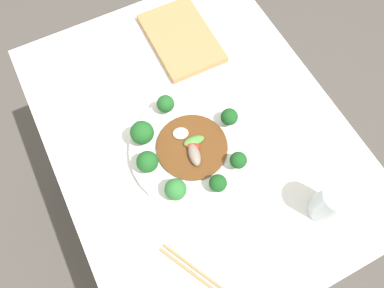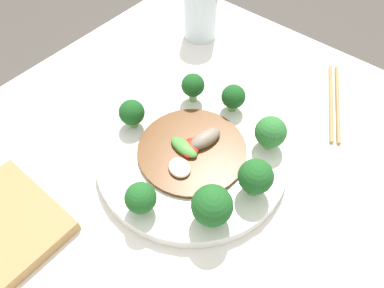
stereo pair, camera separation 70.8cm
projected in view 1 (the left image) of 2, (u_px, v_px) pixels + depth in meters
The scene contains 14 objects.
ground_plane at pixel (194, 206), 1.66m from camera, with size 8.00×8.00×0.00m, color #4C4742.
table at pixel (195, 178), 1.31m from camera, with size 0.93×0.72×0.76m.
plate at pixel (192, 149), 0.93m from camera, with size 0.31×0.31×0.02m.
broccoli_southwest at pixel (142, 133), 0.89m from camera, with size 0.06×0.06×0.07m.
broccoli_northeast at pixel (238, 160), 0.87m from camera, with size 0.04×0.04×0.06m.
broccoli_west at pixel (166, 104), 0.93m from camera, with size 0.04×0.04×0.05m.
broccoli_south at pixel (147, 162), 0.86m from camera, with size 0.05×0.05×0.06m.
broccoli_east at pixel (218, 183), 0.85m from camera, with size 0.04×0.04×0.05m.
broccoli_north at pixel (229, 117), 0.92m from camera, with size 0.04×0.04×0.05m.
broccoli_southeast at pixel (176, 189), 0.84m from camera, with size 0.05×0.05×0.06m.
stirfry_center at pixel (192, 147), 0.91m from camera, with size 0.18×0.18×0.03m.
drinking_glass at pixel (330, 203), 0.82m from camera, with size 0.07×0.07×0.12m.
chopsticks at pixel (199, 275), 0.81m from camera, with size 0.19×0.11×0.01m.
cutting_board at pixel (181, 38), 1.07m from camera, with size 0.26×0.17×0.02m.
Camera 1 is at (0.38, -0.20, 1.63)m, focal length 35.00 mm.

